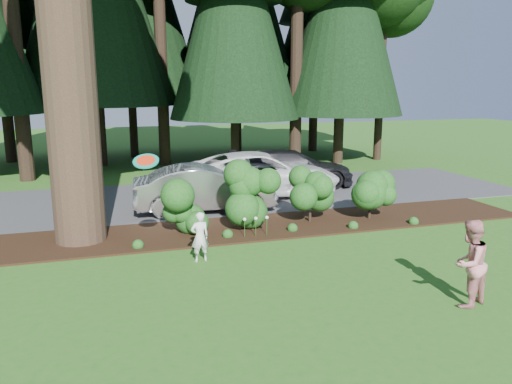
{
  "coord_description": "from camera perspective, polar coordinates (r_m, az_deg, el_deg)",
  "views": [
    {
      "loc": [
        -3.95,
        -9.43,
        3.86
      ],
      "look_at": [
        -0.41,
        2.01,
        1.3
      ],
      "focal_mm": 35.0,
      "sensor_mm": 36.0,
      "label": 1
    }
  ],
  "objects": [
    {
      "name": "child",
      "position": [
        11.19,
        -6.43,
        -5.11
      ],
      "size": [
        0.45,
        0.32,
        1.14
      ],
      "primitive_type": "imported",
      "rotation": [
        0.0,
        0.0,
        3.27
      ],
      "color": "silver",
      "rests_on": "ground"
    },
    {
      "name": "car_white_suv",
      "position": [
        17.66,
        0.59,
        2.1
      ],
      "size": [
        5.73,
        2.94,
        1.55
      ],
      "primitive_type": "imported",
      "rotation": [
        0.0,
        0.0,
        1.5
      ],
      "color": "silver",
      "rests_on": "driveway"
    },
    {
      "name": "car_silver_wagon",
      "position": [
        15.49,
        -5.92,
        0.41
      ],
      "size": [
        4.43,
        1.8,
        1.43
      ],
      "primitive_type": "imported",
      "rotation": [
        0.0,
        0.0,
        1.5
      ],
      "color": "#AFAFB3",
      "rests_on": "driveway"
    },
    {
      "name": "car_dark_suv",
      "position": [
        19.4,
        4.0,
        2.75
      ],
      "size": [
        5.12,
        2.92,
        1.4
      ],
      "primitive_type": "imported",
      "rotation": [
        0.0,
        0.0,
        1.36
      ],
      "color": "black",
      "rests_on": "driveway"
    },
    {
      "name": "frisbee",
      "position": [
        10.52,
        -12.47,
        3.49
      ],
      "size": [
        0.56,
        0.5,
        0.31
      ],
      "color": "#188671",
      "rests_on": "ground"
    },
    {
      "name": "driveway",
      "position": [
        17.8,
        -3.95,
        -0.44
      ],
      "size": [
        22.0,
        6.0,
        0.03
      ],
      "primitive_type": "cube",
      "color": "#38383A",
      "rests_on": "ground"
    },
    {
      "name": "mulch_bed",
      "position": [
        13.82,
        0.12,
        -4.04
      ],
      "size": [
        16.0,
        2.5,
        0.05
      ],
      "primitive_type": "cube",
      "color": "black",
      "rests_on": "ground"
    },
    {
      "name": "adult",
      "position": [
        9.65,
        23.19,
        -7.49
      ],
      "size": [
        0.93,
        0.84,
        1.58
      ],
      "primitive_type": "imported",
      "rotation": [
        0.0,
        0.0,
        3.52
      ],
      "color": "red",
      "rests_on": "ground"
    },
    {
      "name": "shrub_row",
      "position": [
        13.76,
        3.32,
        -0.76
      ],
      "size": [
        6.53,
        1.6,
        1.61
      ],
      "color": "#1B4314",
      "rests_on": "ground"
    },
    {
      "name": "ground",
      "position": [
        10.92,
        5.26,
        -8.67
      ],
      "size": [
        80.0,
        80.0,
        0.0
      ],
      "primitive_type": "plane",
      "color": "#275C1A",
      "rests_on": "ground"
    },
    {
      "name": "lily_cluster",
      "position": [
        12.82,
        -0.03,
        -3.14
      ],
      "size": [
        0.69,
        0.09,
        0.57
      ],
      "color": "#1B4314",
      "rests_on": "ground"
    }
  ]
}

